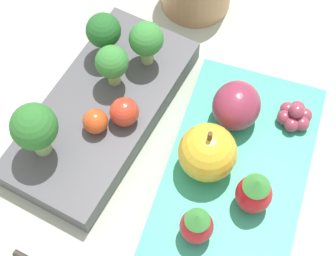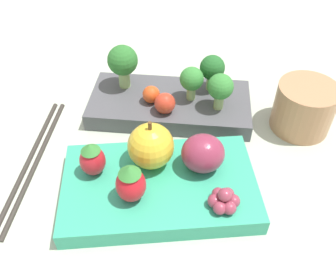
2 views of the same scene
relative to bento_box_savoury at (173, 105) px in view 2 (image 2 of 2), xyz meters
name	(u,v)px [view 2 (image 2 of 2)]	position (x,y,z in m)	size (l,w,h in m)	color
ground_plane	(172,144)	(0.00, -0.06, -0.01)	(4.00, 4.00, 0.00)	#ADB7A3
bento_box_savoury	(173,105)	(0.00, 0.00, 0.00)	(0.22, 0.12, 0.02)	#4C4C51
bento_box_fruit	(162,187)	(-0.01, -0.14, 0.00)	(0.21, 0.14, 0.02)	#33A87F
broccoli_floret_0	(194,80)	(0.03, 0.00, 0.04)	(0.03, 0.03, 0.05)	#93B770
broccoli_floret_1	(125,62)	(-0.06, 0.03, 0.05)	(0.04, 0.04, 0.06)	#93B770
broccoli_floret_2	(214,69)	(0.05, 0.02, 0.04)	(0.03, 0.03, 0.05)	#93B770
broccoli_floret_3	(222,88)	(0.06, -0.02, 0.04)	(0.03, 0.03, 0.05)	#93B770
cherry_tomato_0	(167,103)	(-0.01, -0.03, 0.02)	(0.03, 0.03, 0.03)	red
cherry_tomato_1	(153,94)	(-0.03, -0.01, 0.02)	(0.02, 0.02, 0.02)	#DB4C1E
apple	(153,146)	(-0.02, -0.11, 0.04)	(0.05, 0.05, 0.06)	gold
strawberry_0	(95,159)	(-0.08, -0.13, 0.03)	(0.03, 0.03, 0.04)	red
strawberry_1	(133,183)	(-0.04, -0.16, 0.03)	(0.03, 0.03, 0.05)	red
plum	(205,153)	(0.03, -0.12, 0.03)	(0.05, 0.04, 0.04)	#892D47
grape_cluster	(226,200)	(0.05, -0.17, 0.02)	(0.03, 0.03, 0.02)	#93384C
drinking_cup	(306,108)	(0.17, -0.03, 0.02)	(0.07, 0.07, 0.06)	tan
chopsticks_pair	(34,160)	(-0.16, -0.09, -0.01)	(0.03, 0.21, 0.01)	#332D28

